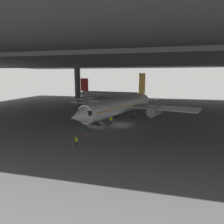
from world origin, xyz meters
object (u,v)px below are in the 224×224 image
(boarding_stairs, at_px, (96,124))
(traffic_cone_orange, at_px, (88,134))
(crew_worker_by_stairs, at_px, (111,120))
(crew_worker_near_nose, at_px, (76,141))
(baggage_tug, at_px, (112,110))
(airplane_distant, at_px, (108,95))
(airplane_main, at_px, (122,105))

(boarding_stairs, bearing_deg, traffic_cone_orange, -87.06)
(crew_worker_by_stairs, bearing_deg, crew_worker_near_nose, -95.07)
(boarding_stairs, height_order, traffic_cone_orange, boarding_stairs)
(crew_worker_by_stairs, xyz_separation_m, baggage_tug, (-3.68, 15.20, -0.49))
(airplane_distant, bearing_deg, baggage_tug, -70.61)
(crew_worker_near_nose, height_order, baggage_tug, crew_worker_near_nose)
(boarding_stairs, distance_m, airplane_distant, 36.34)
(airplane_main, relative_size, crew_worker_near_nose, 20.38)
(boarding_stairs, bearing_deg, airplane_distant, 101.99)
(crew_worker_by_stairs, height_order, traffic_cone_orange, crew_worker_by_stairs)
(crew_worker_near_nose, bearing_deg, traffic_cone_orange, 94.83)
(crew_worker_near_nose, relative_size, baggage_tug, 0.66)
(airplane_main, distance_m, airplane_distant, 28.62)
(baggage_tug, bearing_deg, boarding_stairs, -85.02)
(boarding_stairs, xyz_separation_m, airplane_distant, (-7.54, 35.48, 2.31))
(boarding_stairs, relative_size, crew_worker_by_stairs, 2.57)
(airplane_distant, height_order, traffic_cone_orange, airplane_distant)
(airplane_distant, bearing_deg, crew_worker_near_nose, -79.90)
(crew_worker_near_nose, xyz_separation_m, baggage_tug, (-2.39, 29.79, -0.41))
(crew_worker_by_stairs, distance_m, baggage_tug, 15.64)
(crew_worker_near_nose, relative_size, traffic_cone_orange, 2.75)
(traffic_cone_orange, relative_size, baggage_tug, 0.24)
(crew_worker_near_nose, distance_m, crew_worker_by_stairs, 14.65)
(crew_worker_near_nose, height_order, airplane_distant, airplane_distant)
(airplane_main, relative_size, baggage_tug, 13.49)
(crew_worker_by_stairs, bearing_deg, baggage_tug, 103.62)
(airplane_main, xyz_separation_m, crew_worker_near_nose, (-2.48, -20.06, -2.39))
(airplane_distant, distance_m, traffic_cone_orange, 41.81)
(crew_worker_near_nose, distance_m, traffic_cone_orange, 5.64)
(airplane_main, bearing_deg, crew_worker_by_stairs, -102.24)
(crew_worker_near_nose, distance_m, baggage_tug, 29.89)
(crew_worker_by_stairs, bearing_deg, traffic_cone_orange, -101.10)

